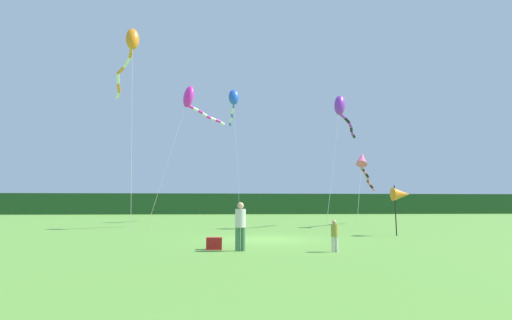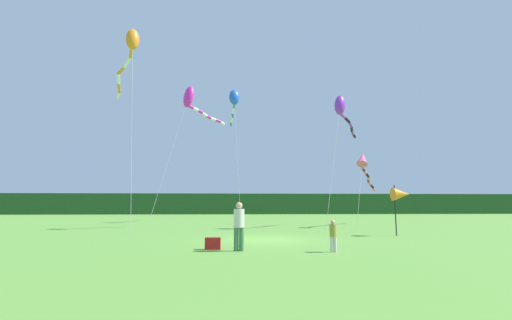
% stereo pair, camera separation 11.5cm
% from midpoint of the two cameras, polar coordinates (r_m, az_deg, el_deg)
% --- Properties ---
extents(ground_plane, '(120.00, 120.00, 0.00)m').
position_cam_midpoint_polar(ground_plane, '(16.67, 1.27, -12.74)').
color(ground_plane, '#5B9338').
extents(distant_treeline, '(108.00, 2.34, 3.51)m').
position_cam_midpoint_polar(distant_treeline, '(61.54, -2.60, -7.10)').
color(distant_treeline, '#234C23').
rests_on(distant_treeline, ground).
extents(person_adult, '(0.37, 0.37, 1.68)m').
position_cam_midpoint_polar(person_adult, '(12.57, -2.80, -10.23)').
color(person_adult, '#3F724C').
rests_on(person_adult, ground).
extents(person_child, '(0.24, 0.24, 1.08)m').
position_cam_midpoint_polar(person_child, '(12.59, 12.32, -11.61)').
color(person_child, silver).
rests_on(person_child, ground).
extents(cooler_box, '(0.56, 0.30, 0.43)m').
position_cam_midpoint_polar(cooler_box, '(13.11, -7.04, -13.25)').
color(cooler_box, red).
rests_on(cooler_box, ground).
extents(banner_flag_pole, '(0.90, 0.70, 2.62)m').
position_cam_midpoint_polar(banner_flag_pole, '(20.15, 22.24, -5.20)').
color(banner_flag_pole, black).
rests_on(banner_flag_pole, ground).
extents(kite_blue, '(1.18, 7.90, 12.63)m').
position_cam_midpoint_polar(kite_blue, '(34.43, -3.76, 9.69)').
color(kite_blue, '#B2B2B2').
rests_on(kite_blue, ground).
extents(kite_rainbow, '(4.65, 8.09, 5.61)m').
position_cam_midpoint_polar(kite_rainbow, '(27.65, 16.89, -0.68)').
color(kite_rainbow, '#B2B2B2').
rests_on(kite_rainbow, ground).
extents(kite_purple, '(4.59, 7.18, 9.45)m').
position_cam_midpoint_polar(kite_purple, '(26.21, 13.51, 8.03)').
color(kite_purple, '#B2B2B2').
rests_on(kite_purple, ground).
extents(kite_magenta, '(4.69, 4.27, 9.98)m').
position_cam_midpoint_polar(kite_magenta, '(25.64, -10.58, 9.60)').
color(kite_magenta, '#B2B2B2').
rests_on(kite_magenta, ground).
extents(kite_orange, '(3.64, 7.48, 12.72)m').
position_cam_midpoint_polar(kite_orange, '(25.28, -19.86, 16.59)').
color(kite_orange, '#B2B2B2').
rests_on(kite_orange, ground).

